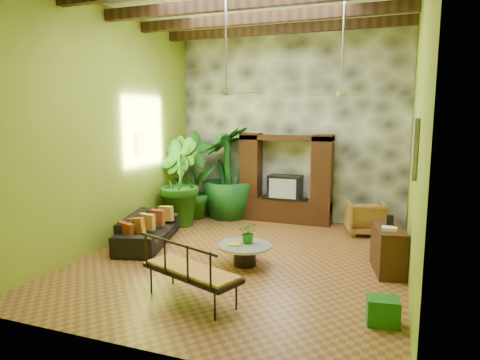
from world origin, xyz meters
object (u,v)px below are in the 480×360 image
at_px(ceiling_fan_front, 226,80).
at_px(ceiling_fan_back, 342,83).
at_px(coffee_table, 245,252).
at_px(side_console, 388,250).
at_px(iron_bench, 189,269).
at_px(tall_plant_b, 178,181).
at_px(green_bin, 383,311).
at_px(tall_plant_c, 228,173).
at_px(entertainment_center, 285,185).
at_px(wicker_armchair, 365,218).
at_px(sofa, 148,230).
at_px(tall_plant_a, 194,175).

bearing_deg(ceiling_fan_front, ceiling_fan_back, 41.63).
bearing_deg(coffee_table, side_console, 12.89).
distance_m(ceiling_fan_front, iron_bench, 3.36).
relative_size(tall_plant_b, iron_bench, 1.29).
distance_m(ceiling_fan_back, green_bin, 4.53).
height_order(tall_plant_b, side_console, tall_plant_b).
height_order(tall_plant_c, side_console, tall_plant_c).
xyz_separation_m(tall_plant_b, tall_plant_c, (0.93, 1.11, 0.11)).
bearing_deg(entertainment_center, green_bin, -61.83).
height_order(wicker_armchair, coffee_table, wicker_armchair).
relative_size(entertainment_center, sofa, 1.10).
bearing_deg(ceiling_fan_front, wicker_armchair, 53.19).
distance_m(wicker_armchair, coffee_table, 3.55).
bearing_deg(ceiling_fan_front, iron_bench, -86.55).
distance_m(wicker_armchair, iron_bench, 5.25).
xyz_separation_m(wicker_armchair, iron_bench, (-2.17, -4.78, 0.14)).
distance_m(sofa, iron_bench, 3.20).
height_order(wicker_armchair, green_bin, wicker_armchair).
bearing_deg(wicker_armchair, iron_bench, 50.57).
xyz_separation_m(ceiling_fan_back, side_console, (1.05, -0.95, -2.99)).
height_order(wicker_armchair, tall_plant_c, tall_plant_c).
height_order(sofa, green_bin, sofa).
distance_m(entertainment_center, wicker_armchair, 2.21).
height_order(tall_plant_c, coffee_table, tall_plant_c).
bearing_deg(ceiling_fan_back, tall_plant_c, 150.15).
bearing_deg(wicker_armchair, entertainment_center, -28.41).
bearing_deg(tall_plant_b, ceiling_fan_back, -9.75).
distance_m(tall_plant_b, green_bin, 6.41).
distance_m(ceiling_fan_front, green_bin, 4.52).
relative_size(tall_plant_a, green_bin, 5.60).
relative_size(ceiling_fan_front, iron_bench, 1.06).
height_order(entertainment_center, tall_plant_c, tall_plant_c).
bearing_deg(sofa, tall_plant_a, -13.19).
xyz_separation_m(coffee_table, green_bin, (2.52, -1.48, -0.07)).
xyz_separation_m(ceiling_fan_back, tall_plant_a, (-3.98, 1.39, -2.22)).
xyz_separation_m(tall_plant_b, coffee_table, (2.62, -2.23, -0.87)).
relative_size(ceiling_fan_front, ceiling_fan_back, 1.00).
relative_size(ceiling_fan_back, tall_plant_b, 0.83).
relative_size(wicker_armchair, coffee_table, 0.85).
distance_m(entertainment_center, green_bin, 5.67).
height_order(sofa, wicker_armchair, wicker_armchair).
xyz_separation_m(entertainment_center, green_bin, (2.65, -4.95, -0.78)).
bearing_deg(wicker_armchair, green_bin, 82.35).
xyz_separation_m(wicker_armchair, side_console, (0.57, -2.39, 0.02)).
bearing_deg(side_console, green_bin, -102.47).
relative_size(entertainment_center, tall_plant_b, 1.07).
relative_size(tall_plant_a, side_console, 2.31).
relative_size(tall_plant_c, iron_bench, 1.42).
height_order(ceiling_fan_back, tall_plant_a, ceiling_fan_back).
bearing_deg(coffee_table, tall_plant_b, 139.57).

